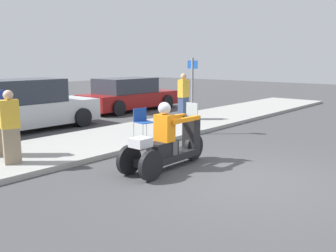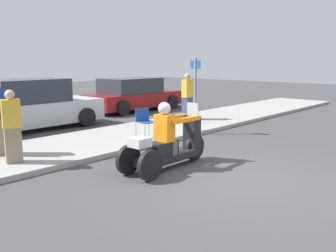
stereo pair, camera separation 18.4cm
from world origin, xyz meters
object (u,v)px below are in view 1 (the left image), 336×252
at_px(folding_chair_set_back, 143,120).
at_px(street_sign, 192,91).
at_px(parked_car_lot_far, 128,95).
at_px(motorcycle_trike, 168,145).
at_px(spectator_end_of_line, 183,97).
at_px(parked_car_lot_left, 27,107).
at_px(spectator_far_back, 11,129).

height_order(folding_chair_set_back, street_sign, street_sign).
distance_m(folding_chair_set_back, street_sign, 1.95).
distance_m(parked_car_lot_far, street_sign, 6.03).
relative_size(folding_chair_set_back, street_sign, 0.37).
xyz_separation_m(motorcycle_trike, street_sign, (3.28, 1.85, 0.81)).
height_order(spectator_end_of_line, folding_chair_set_back, spectator_end_of_line).
bearing_deg(motorcycle_trike, parked_car_lot_far, 51.65).
distance_m(parked_car_lot_left, street_sign, 5.37).
height_order(spectator_end_of_line, parked_car_lot_left, spectator_end_of_line).
height_order(motorcycle_trike, folding_chair_set_back, motorcycle_trike).
bearing_deg(parked_car_lot_far, folding_chair_set_back, -130.07).
distance_m(spectator_far_back, parked_car_lot_left, 4.59).
xyz_separation_m(motorcycle_trike, folding_chair_set_back, (1.49, 2.21, 0.12)).
bearing_deg(street_sign, folding_chair_set_back, 168.46).
bearing_deg(parked_car_lot_left, parked_car_lot_far, 10.39).
height_order(motorcycle_trike, spectator_far_back, spectator_far_back).
bearing_deg(street_sign, parked_car_lot_far, 65.40).
bearing_deg(motorcycle_trike, spectator_far_back, 131.30).
distance_m(motorcycle_trike, street_sign, 3.85).
bearing_deg(parked_car_lot_far, spectator_end_of_line, -104.12).
height_order(motorcycle_trike, spectator_end_of_line, spectator_end_of_line).
bearing_deg(folding_chair_set_back, street_sign, -11.54).
distance_m(parked_car_lot_left, parked_car_lot_far, 5.53).
bearing_deg(folding_chair_set_back, parked_car_lot_far, 49.93).
relative_size(spectator_end_of_line, parked_car_lot_far, 0.36).
distance_m(motorcycle_trike, parked_car_lot_left, 6.32).
relative_size(spectator_far_back, parked_car_lot_far, 0.33).
height_order(spectator_end_of_line, street_sign, street_sign).
distance_m(spectator_far_back, street_sign, 5.48).
height_order(spectator_far_back, street_sign, street_sign).
height_order(spectator_end_of_line, spectator_far_back, spectator_end_of_line).
distance_m(folding_chair_set_back, parked_car_lot_far, 6.65).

